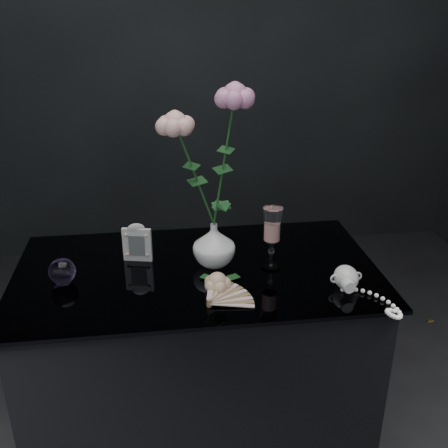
{
  "coord_description": "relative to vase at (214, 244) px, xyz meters",
  "views": [
    {
      "loc": [
        -0.1,
        -1.29,
        1.5
      ],
      "look_at": [
        0.07,
        0.0,
        0.92
      ],
      "focal_mm": 42.0,
      "sensor_mm": 36.0,
      "label": 1
    }
  ],
  "objects": [
    {
      "name": "picture_frame",
      "position": [
        -0.22,
        0.06,
        -0.0
      ],
      "size": [
        0.1,
        0.09,
        0.12
      ],
      "primitive_type": null,
      "rotation": [
        0.0,
        0.0,
        -0.23
      ],
      "color": "silver",
      "rests_on": "table"
    },
    {
      "name": "pearl_jar",
      "position": [
        0.34,
        -0.18,
        -0.03
      ],
      "size": [
        0.24,
        0.25,
        0.07
      ],
      "primitive_type": null,
      "rotation": [
        0.0,
        0.0,
        0.05
      ],
      "color": "white",
      "rests_on": "table"
    },
    {
      "name": "paperweight",
      "position": [
        -0.43,
        -0.05,
        -0.03
      ],
      "size": [
        0.08,
        0.08,
        0.07
      ],
      "primitive_type": null,
      "rotation": [
        0.0,
        0.0,
        -0.05
      ],
      "color": "#936EB3",
      "rests_on": "table"
    },
    {
      "name": "paper_fan",
      "position": [
        -0.04,
        -0.22,
        -0.05
      ],
      "size": [
        0.27,
        0.24,
        0.02
      ],
      "primitive_type": null,
      "rotation": [
        0.0,
        0.0,
        0.26
      ],
      "color": "#F7E2C5",
      "rests_on": "table"
    },
    {
      "name": "wine_glass",
      "position": [
        0.16,
        -0.04,
        0.03
      ],
      "size": [
        0.07,
        0.07,
        0.19
      ],
      "primitive_type": null,
      "rotation": [
        0.0,
        0.0,
        0.27
      ],
      "color": "white",
      "rests_on": "table"
    },
    {
      "name": "roses",
      "position": [
        -0.01,
        -0.01,
        0.27
      ],
      "size": [
        0.25,
        0.12,
        0.45
      ],
      "color": "#F4AEA2",
      "rests_on": "vase"
    },
    {
      "name": "table",
      "position": [
        -0.05,
        -0.02,
        -0.45
      ],
      "size": [
        1.05,
        0.58,
        0.76
      ],
      "color": "black",
      "rests_on": "ground"
    },
    {
      "name": "loose_rose",
      "position": [
        -0.01,
        -0.15,
        -0.04
      ],
      "size": [
        0.14,
        0.17,
        0.06
      ],
      "primitive_type": null,
      "rotation": [
        0.0,
        0.0,
        -0.09
      ],
      "color": "#DFB590",
      "rests_on": "table"
    },
    {
      "name": "vase",
      "position": [
        0.0,
        0.0,
        0.0
      ],
      "size": [
        0.14,
        0.14,
        0.13
      ],
      "primitive_type": "imported",
      "rotation": [
        0.0,
        0.0,
        0.15
      ],
      "color": "white",
      "rests_on": "table"
    }
  ]
}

